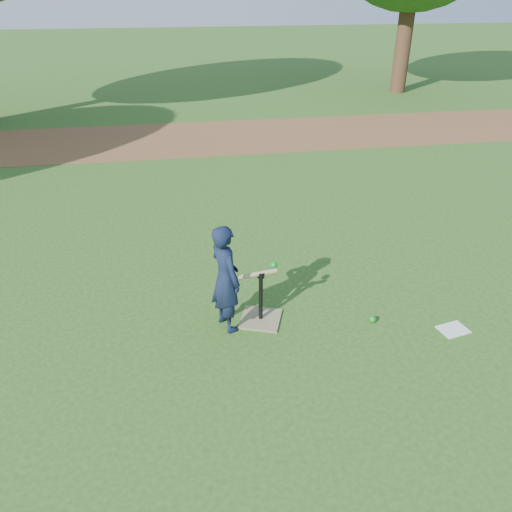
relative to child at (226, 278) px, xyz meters
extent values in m
plane|color=#285116|center=(0.75, -0.01, -0.61)|extent=(80.00, 80.00, 0.00)
cube|color=brown|center=(0.75, 7.49, -0.60)|extent=(24.00, 3.00, 0.01)
imported|color=#101A32|center=(0.00, 0.00, 0.00)|extent=(0.44, 0.52, 1.21)
sphere|color=#0C8824|center=(1.59, -0.22, -0.57)|extent=(0.08, 0.08, 0.08)
cube|color=white|center=(2.41, -0.50, -0.60)|extent=(0.34, 0.29, 0.01)
cube|color=#877B55|center=(0.38, 0.04, -0.60)|extent=(0.55, 0.55, 0.02)
cylinder|color=black|center=(0.38, 0.04, -0.31)|extent=(0.05, 0.05, 0.55)
cylinder|color=black|center=(0.38, 0.04, -0.02)|extent=(0.08, 0.08, 0.06)
cylinder|color=tan|center=(0.26, 0.02, 0.00)|extent=(0.60, 0.15, 0.05)
sphere|color=tan|center=(-0.04, -0.02, 0.00)|extent=(0.06, 0.06, 0.06)
sphere|color=#0C8824|center=(0.54, 0.12, 0.04)|extent=(0.08, 0.08, 0.08)
cylinder|color=#382316|center=(7.25, 11.99, 1.10)|extent=(0.50, 0.50, 3.42)
camera|label=1|loc=(-0.44, -4.41, 2.72)|focal=35.00mm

